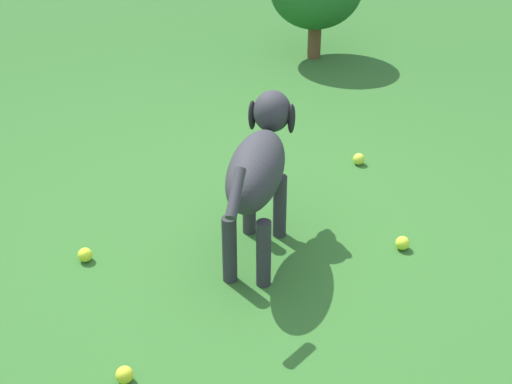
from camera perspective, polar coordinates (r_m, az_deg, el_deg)
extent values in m
plane|color=#2D6026|center=(3.45, -0.53, -4.05)|extent=(14.00, 14.00, 0.00)
ellipsoid|color=#2D2D33|center=(3.12, 0.00, 1.72)|extent=(0.56, 0.61, 0.26)
cylinder|color=#2D2D33|center=(3.45, -0.54, -0.89)|extent=(0.06, 0.06, 0.32)
cylinder|color=#2D2D33|center=(3.42, 1.90, -1.16)|extent=(0.06, 0.06, 0.32)
cylinder|color=#2D2D33|center=(3.13, -2.09, -4.52)|extent=(0.06, 0.06, 0.32)
cylinder|color=#2D2D33|center=(3.11, 0.60, -4.86)|extent=(0.06, 0.06, 0.32)
ellipsoid|color=#2D2D33|center=(3.38, 1.27, 6.35)|extent=(0.26, 0.26, 0.20)
ellipsoid|color=black|center=(3.47, 1.55, 6.56)|extent=(0.15, 0.16, 0.08)
sphere|color=black|center=(3.53, 1.74, 6.97)|extent=(0.04, 0.04, 0.04)
ellipsoid|color=black|center=(3.40, -0.30, 6.04)|extent=(0.07, 0.08, 0.15)
ellipsoid|color=black|center=(3.37, 2.79, 5.76)|extent=(0.07, 0.08, 0.15)
cylinder|color=#2D2D33|center=(2.76, -1.60, -0.10)|extent=(0.16, 0.18, 0.16)
sphere|color=#CCD22E|center=(2.78, -10.26, -13.91)|extent=(0.07, 0.07, 0.07)
sphere|color=#C0DF32|center=(3.46, 11.40, -3.94)|extent=(0.07, 0.07, 0.07)
sphere|color=#C9E22C|center=(3.41, -13.23, -4.81)|extent=(0.07, 0.07, 0.07)
sphere|color=#C2D53A|center=(4.15, 8.06, 2.57)|extent=(0.07, 0.07, 0.07)
cylinder|color=brown|center=(5.68, 4.59, 11.68)|extent=(0.10, 0.10, 0.25)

